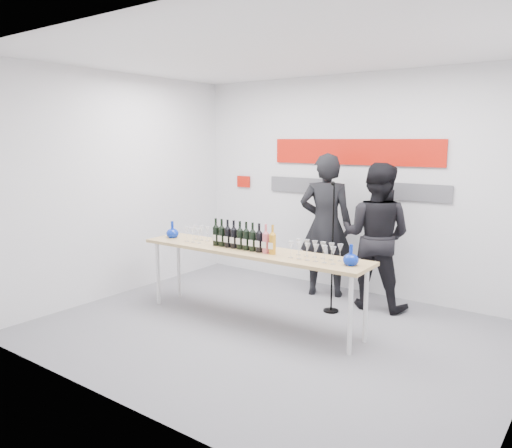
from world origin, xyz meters
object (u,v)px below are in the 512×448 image
object	(u,v)px
presenter_left	(326,225)
presenter_right	(376,236)
mic_stand	(332,273)
tasting_table	(251,255)

from	to	relation	value
presenter_left	presenter_right	xyz separation A→B (m)	(0.76, -0.08, -0.05)
presenter_left	mic_stand	size ratio (longest dim) A/B	1.19
tasting_table	presenter_right	size ratio (longest dim) A/B	1.57
mic_stand	presenter_left	bearing A→B (deg)	118.67
presenter_left	mic_stand	xyz separation A→B (m)	(0.41, -0.57, -0.47)
tasting_table	presenter_right	bearing A→B (deg)	53.39
presenter_right	mic_stand	size ratio (longest dim) A/B	1.13
presenter_left	presenter_right	size ratio (longest dim) A/B	1.06
tasting_table	presenter_left	size ratio (longest dim) A/B	1.49
tasting_table	presenter_right	xyz separation A→B (m)	(0.96, 1.34, 0.12)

